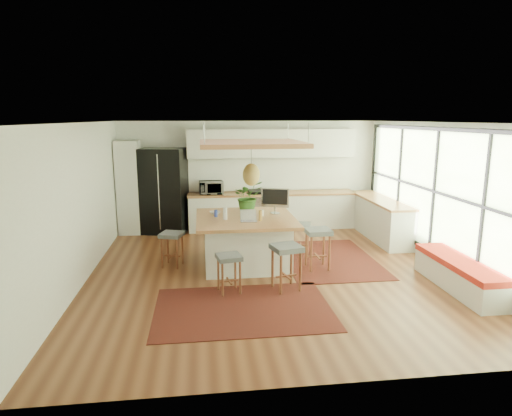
{
  "coord_description": "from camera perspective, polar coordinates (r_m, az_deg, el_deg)",
  "views": [
    {
      "loc": [
        -1.21,
        -7.52,
        2.78
      ],
      "look_at": [
        -0.2,
        0.5,
        1.1
      ],
      "focal_mm": 30.57,
      "sensor_mm": 36.0,
      "label": 1
    }
  ],
  "objects": [
    {
      "name": "floor",
      "position": [
        8.11,
        1.86,
        -8.32
      ],
      "size": [
        7.0,
        7.0,
        0.0
      ],
      "primitive_type": "plane",
      "color": "#542918",
      "rests_on": "ground"
    },
    {
      "name": "ceiling",
      "position": [
        7.62,
        2.0,
        11.13
      ],
      "size": [
        7.0,
        7.0,
        0.0
      ],
      "primitive_type": "plane",
      "rotation": [
        3.14,
        0.0,
        0.0
      ],
      "color": "white",
      "rests_on": "ground"
    },
    {
      "name": "wall_back",
      "position": [
        11.18,
        -0.91,
        4.39
      ],
      "size": [
        6.5,
        0.0,
        6.5
      ],
      "primitive_type": "plane",
      "rotation": [
        1.57,
        0.0,
        0.0
      ],
      "color": "silver",
      "rests_on": "ground"
    },
    {
      "name": "wall_front",
      "position": [
        4.44,
        9.13,
        -7.24
      ],
      "size": [
        6.5,
        0.0,
        6.5
      ],
      "primitive_type": "plane",
      "rotation": [
        -1.57,
        0.0,
        0.0
      ],
      "color": "silver",
      "rests_on": "ground"
    },
    {
      "name": "wall_left",
      "position": [
        7.92,
        -21.97,
        0.48
      ],
      "size": [
        0.0,
        7.0,
        7.0
      ],
      "primitive_type": "plane",
      "rotation": [
        1.57,
        0.0,
        1.57
      ],
      "color": "silver",
      "rests_on": "ground"
    },
    {
      "name": "wall_right",
      "position": [
        8.86,
        23.17,
        1.5
      ],
      "size": [
        0.0,
        7.0,
        7.0
      ],
      "primitive_type": "plane",
      "rotation": [
        1.57,
        0.0,
        -1.57
      ],
      "color": "silver",
      "rests_on": "ground"
    },
    {
      "name": "window_wall",
      "position": [
        8.84,
        23.03,
        1.81
      ],
      "size": [
        0.1,
        6.2,
        2.6
      ],
      "primitive_type": null,
      "color": "black",
      "rests_on": "wall_right"
    },
    {
      "name": "pantry",
      "position": [
        10.97,
        -16.24,
        2.59
      ],
      "size": [
        0.55,
        0.6,
        2.25
      ],
      "primitive_type": "cube",
      "color": "silver",
      "rests_on": "floor"
    },
    {
      "name": "back_counter_base",
      "position": [
        11.1,
        2.11,
        -0.44
      ],
      "size": [
        4.2,
        0.6,
        0.88
      ],
      "primitive_type": "cube",
      "color": "silver",
      "rests_on": "floor"
    },
    {
      "name": "back_counter_top",
      "position": [
        11.01,
        2.13,
        1.9
      ],
      "size": [
        4.24,
        0.64,
        0.05
      ],
      "primitive_type": "cube",
      "color": "#955A35",
      "rests_on": "back_counter_base"
    },
    {
      "name": "backsplash",
      "position": [
        11.23,
        1.9,
        4.42
      ],
      "size": [
        4.2,
        0.02,
        0.8
      ],
      "primitive_type": "cube",
      "color": "white",
      "rests_on": "wall_back"
    },
    {
      "name": "upper_cabinets",
      "position": [
        11.0,
        2.06,
        8.45
      ],
      "size": [
        4.2,
        0.34,
        0.7
      ],
      "primitive_type": "cube",
      "color": "silver",
      "rests_on": "wall_back"
    },
    {
      "name": "range",
      "position": [
        11.05,
        0.84,
        -0.17
      ],
      "size": [
        0.76,
        0.62,
        1.0
      ],
      "primitive_type": null,
      "color": "#A5A5AA",
      "rests_on": "floor"
    },
    {
      "name": "right_counter_base",
      "position": [
        10.64,
        15.92,
        -1.42
      ],
      "size": [
        0.6,
        2.5,
        0.88
      ],
      "primitive_type": "cube",
      "color": "silver",
      "rests_on": "floor"
    },
    {
      "name": "right_counter_top",
      "position": [
        10.55,
        16.06,
        1.02
      ],
      "size": [
        0.64,
        2.54,
        0.05
      ],
      "primitive_type": "cube",
      "color": "#955A35",
      "rests_on": "right_counter_base"
    },
    {
      "name": "window_bench",
      "position": [
        7.98,
        24.98,
        -7.89
      ],
      "size": [
        0.52,
        2.0,
        0.5
      ],
      "primitive_type": null,
      "color": "silver",
      "rests_on": "floor"
    },
    {
      "name": "ceiling_panel",
      "position": [
        8.01,
        -0.62,
        6.51
      ],
      "size": [
        1.86,
        1.86,
        0.8
      ],
      "primitive_type": null,
      "color": "#955A35",
      "rests_on": "ceiling"
    },
    {
      "name": "rug_near",
      "position": [
        6.63,
        -1.69,
        -13.04
      ],
      "size": [
        2.6,
        1.8,
        0.01
      ],
      "primitive_type": "cube",
      "color": "black",
      "rests_on": "floor"
    },
    {
      "name": "rug_right",
      "position": [
        8.9,
        9.4,
        -6.59
      ],
      "size": [
        1.8,
        2.6,
        0.01
      ],
      "primitive_type": "cube",
      "color": "black",
      "rests_on": "floor"
    },
    {
      "name": "fridge",
      "position": [
        10.88,
        -11.9,
        1.68
      ],
      "size": [
        1.18,
        1.01,
        2.06
      ],
      "primitive_type": null,
      "rotation": [
        0.0,
        0.0,
        -0.22
      ],
      "color": "black",
      "rests_on": "floor"
    },
    {
      "name": "island",
      "position": [
        8.38,
        -1.37,
        -4.3
      ],
      "size": [
        1.85,
        1.85,
        0.93
      ],
      "primitive_type": null,
      "color": "#955A35",
      "rests_on": "floor"
    },
    {
      "name": "stool_near_left",
      "position": [
        7.08,
        -3.55,
        -8.32
      ],
      "size": [
        0.44,
        0.44,
        0.64
      ],
      "primitive_type": null,
      "rotation": [
        0.0,
        0.0,
        0.19
      ],
      "color": "#4C5054",
      "rests_on": "floor"
    },
    {
      "name": "stool_near_right",
      "position": [
        7.21,
        3.98,
        -7.96
      ],
      "size": [
        0.54,
        0.54,
        0.76
      ],
      "primitive_type": null,
      "rotation": [
        0.0,
        0.0,
        0.24
      ],
      "color": "#4C5054",
      "rests_on": "floor"
    },
    {
      "name": "stool_right_front",
      "position": [
        8.24,
        8.06,
        -5.49
      ],
      "size": [
        0.46,
        0.46,
        0.76
      ],
      "primitive_type": null,
      "rotation": [
        0.0,
        0.0,
        1.6
      ],
      "color": "#4C5054",
      "rests_on": "floor"
    },
    {
      "name": "stool_right_back",
      "position": [
        9.0,
        5.84,
        -3.95
      ],
      "size": [
        0.48,
        0.48,
        0.67
      ],
      "primitive_type": null,
      "rotation": [
        0.0,
        0.0,
        1.31
      ],
      "color": "#4C5054",
      "rests_on": "floor"
    },
    {
      "name": "stool_left_side",
      "position": [
        8.44,
        -10.91,
        -5.19
      ],
      "size": [
        0.49,
        0.49,
        0.66
      ],
      "primitive_type": null,
      "rotation": [
        0.0,
        0.0,
        -1.88
      ],
      "color": "#4C5054",
      "rests_on": "floor"
    },
    {
      "name": "laptop",
      "position": [
        7.89,
        -0.97,
        -0.93
      ],
      "size": [
        0.31,
        0.32,
        0.22
      ],
      "primitive_type": null,
      "rotation": [
        0.0,
        0.0,
        -0.04
      ],
      "color": "#A5A5AA",
      "rests_on": "island"
    },
    {
      "name": "monitor",
      "position": [
        8.52,
        2.51,
        0.98
      ],
      "size": [
        0.59,
        0.36,
        0.51
      ],
      "primitive_type": null,
      "rotation": [
        0.0,
        0.0,
        -0.33
      ],
      "color": "#A5A5AA",
      "rests_on": "island"
    },
    {
      "name": "microwave",
      "position": [
        10.82,
        -5.89,
        2.86
      ],
      "size": [
        0.6,
        0.36,
        0.39
      ],
      "primitive_type": "imported",
      "rotation": [
        0.0,
        0.0,
        0.07
      ],
      "color": "#A5A5AA",
      "rests_on": "back_counter_top"
    },
    {
      "name": "island_plant",
      "position": [
        8.65,
        -1.04,
        1.07
      ],
      "size": [
        0.68,
        0.73,
        0.5
      ],
      "primitive_type": "imported",
      "rotation": [
        0.0,
        0.0,
        0.17
      ],
      "color": "#1E4C19",
      "rests_on": "island"
    },
    {
      "name": "island_bowl",
      "position": [
        8.56,
        -5.39,
        -0.62
      ],
      "size": [
        0.23,
        0.23,
        0.05
      ],
      "primitive_type": "imported",
      "rotation": [
        0.0,
        0.0,
        0.13
      ],
      "color": "beige",
      "rests_on": "island"
    },
    {
      "name": "island_bottle_0",
      "position": [
        8.31,
        -5.24,
        -0.51
      ],
      "size": [
        0.07,
        0.07,
        0.19
      ],
      "primitive_type": "cylinder",
      "color": "blue",
      "rests_on": "island"
    },
    {
      "name": "island_bottle_1",
      "position": [
        8.07,
        -4.11,
        -0.86
      ],
      "size": [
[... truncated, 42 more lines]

